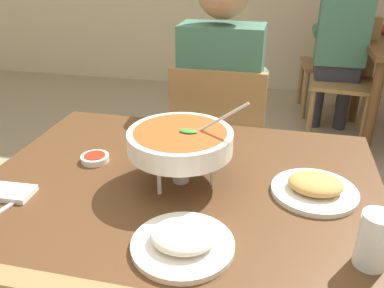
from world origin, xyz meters
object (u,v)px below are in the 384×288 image
at_px(appetizer_plate, 315,188).
at_px(patron_bg_left, 341,39).
at_px(chair_diner_main, 219,144).
at_px(rice_plate, 183,241).
at_px(drink_glass, 373,243).
at_px(chair_bg_middle, 341,57).
at_px(chair_bg_left, 345,71).
at_px(patron_bg_middle, 346,28).
at_px(diner_main, 222,95).
at_px(sauce_dish, 95,158).
at_px(curry_bowl, 181,142).
at_px(dining_table_main, 181,211).

distance_m(appetizer_plate, patron_bg_left, 2.21).
distance_m(chair_diner_main, appetizer_plate, 0.85).
bearing_deg(appetizer_plate, rice_plate, -135.30).
height_order(drink_glass, chair_bg_middle, chair_bg_middle).
height_order(chair_bg_left, patron_bg_middle, patron_bg_middle).
relative_size(diner_main, chair_bg_middle, 1.46).
xyz_separation_m(rice_plate, drink_glass, (0.41, 0.04, 0.04)).
bearing_deg(patron_bg_middle, sauce_dish, -111.72).
distance_m(curry_bowl, rice_plate, 0.31).
height_order(drink_glass, patron_bg_middle, patron_bg_middle).
distance_m(rice_plate, appetizer_plate, 0.43).
relative_size(appetizer_plate, drink_glass, 1.85).
xyz_separation_m(curry_bowl, rice_plate, (0.07, -0.28, -0.11)).
bearing_deg(patron_bg_middle, chair_bg_left, -92.75).
distance_m(dining_table_main, appetizer_plate, 0.40).
distance_m(drink_glass, chair_bg_left, 2.49).
xyz_separation_m(dining_table_main, chair_bg_middle, (0.74, 2.66, -0.12)).
bearing_deg(curry_bowl, chair_diner_main, 90.34).
bearing_deg(diner_main, patron_bg_middle, 68.75).
relative_size(appetizer_plate, patron_bg_left, 0.18).
bearing_deg(diner_main, dining_table_main, -90.00).
height_order(rice_plate, patron_bg_middle, patron_bg_middle).
bearing_deg(chair_bg_left, diner_main, -116.78).
height_order(rice_plate, chair_bg_middle, chair_bg_middle).
height_order(sauce_dish, patron_bg_middle, patron_bg_middle).
relative_size(sauce_dish, drink_glass, 0.69).
height_order(dining_table_main, diner_main, diner_main).
xyz_separation_m(chair_bg_left, patron_bg_left, (-0.06, -0.00, 0.24)).
xyz_separation_m(rice_plate, chair_bg_middle, (0.67, 2.95, -0.25)).
height_order(chair_bg_middle, patron_bg_left, patron_bg_left).
bearing_deg(appetizer_plate, patron_bg_left, 82.58).
xyz_separation_m(diner_main, chair_bg_left, (0.73, 1.44, -0.24)).
xyz_separation_m(diner_main, patron_bg_middle, (0.75, 1.94, 0.00)).
relative_size(sauce_dish, chair_bg_left, 0.10).
relative_size(chair_diner_main, patron_bg_middle, 0.69).
xyz_separation_m(curry_bowl, chair_bg_middle, (0.74, 2.66, -0.35)).
bearing_deg(chair_diner_main, dining_table_main, -90.00).
xyz_separation_m(chair_diner_main, chair_bg_middle, (0.74, 1.93, 0.00)).
height_order(rice_plate, patron_bg_left, patron_bg_left).
bearing_deg(patron_bg_left, chair_bg_middle, 80.56).
xyz_separation_m(diner_main, appetizer_plate, (0.38, -0.75, 0.01)).
bearing_deg(chair_diner_main, chair_bg_left, 63.73).
distance_m(diner_main, rice_plate, 1.05).
distance_m(diner_main, chair_bg_middle, 2.05).
xyz_separation_m(drink_glass, chair_bg_left, (0.24, 2.46, -0.28)).
distance_m(rice_plate, chair_bg_left, 2.59).
height_order(chair_diner_main, chair_bg_left, same).
xyz_separation_m(dining_table_main, patron_bg_middle, (0.75, 2.70, 0.12)).
distance_m(sauce_dish, chair_bg_middle, 2.81).
xyz_separation_m(rice_plate, chair_bg_left, (0.65, 2.50, -0.25)).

